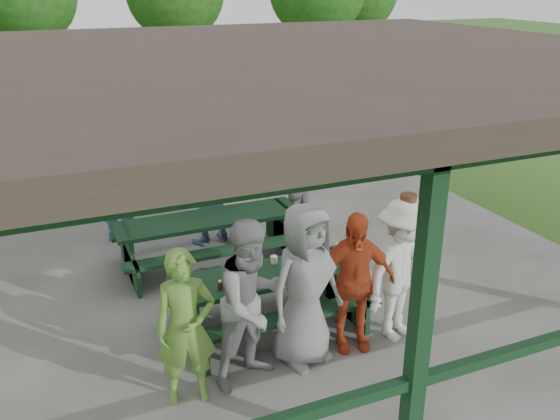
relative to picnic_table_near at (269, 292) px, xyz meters
name	(u,v)px	position (x,y,z in m)	size (l,w,h in m)	color
ground	(257,285)	(0.29, 1.20, -0.57)	(90.00, 90.00, 0.00)	#2C591B
concrete_slab	(257,282)	(0.29, 1.20, -0.52)	(10.00, 8.00, 0.10)	slate
pavilion_structure	(253,65)	(0.29, 1.20, 2.60)	(10.60, 8.60, 3.24)	black
picnic_table_near	(269,292)	(0.00, 0.00, 0.00)	(2.39, 1.39, 0.75)	black
picnic_table_far	(210,233)	(-0.16, 2.00, 0.01)	(2.80, 1.39, 0.75)	black
table_setting	(271,267)	(0.04, 0.05, 0.32)	(2.42, 0.45, 0.10)	white
contestant_green	(186,328)	(-1.29, -0.95, 0.38)	(0.62, 0.41, 1.69)	#659B3A
contestant_grey_left	(253,303)	(-0.55, -0.89, 0.46)	(0.91, 0.71, 1.86)	gray
contestant_grey_mid	(305,285)	(0.10, -0.80, 0.49)	(0.93, 0.61, 1.91)	gray
contestant_red	(353,282)	(0.72, -0.78, 0.39)	(1.00, 0.42, 1.71)	#BC421F
contestant_white_fedora	(402,270)	(1.36, -0.82, 0.43)	(1.31, 1.01, 1.85)	silver
spectator_lblue	(210,194)	(0.08, 2.76, 0.37)	(1.55, 0.49, 1.67)	#839ECB
spectator_blue	(115,189)	(-1.31, 3.41, 0.43)	(0.65, 0.43, 1.79)	teal
spectator_grey	(292,183)	(1.54, 2.75, 0.36)	(0.81, 0.63, 1.66)	gray
pickup_truck	(147,106)	(0.68, 10.87, 0.20)	(2.55, 5.53, 1.54)	silver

